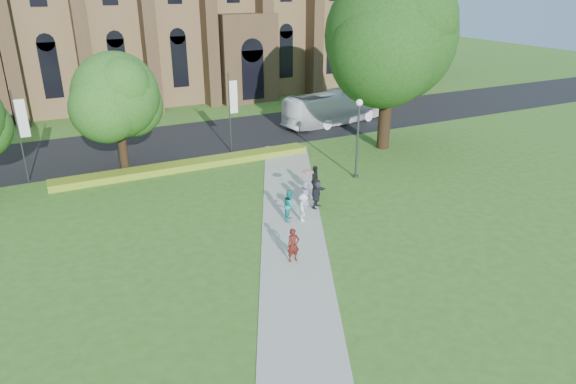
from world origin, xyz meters
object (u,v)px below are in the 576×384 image
streetlamp (358,129)px  tour_coach (337,107)px  large_tree (391,37)px  pedestrian_0 (293,245)px

streetlamp → tour_coach: 13.87m
streetlamp → large_tree: size_ratio=0.40×
streetlamp → pedestrian_0: streetlamp is taller
streetlamp → pedestrian_0: 12.11m
streetlamp → large_tree: bearing=39.3°
streetlamp → pedestrian_0: size_ratio=3.19×
large_tree → streetlamp: bearing=-140.7°
large_tree → pedestrian_0: size_ratio=8.05×
pedestrian_0 → tour_coach: bearing=56.8°
streetlamp → pedestrian_0: (-8.76, -8.00, -2.44)m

